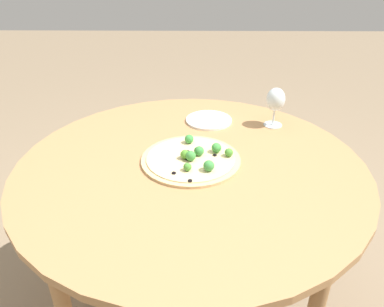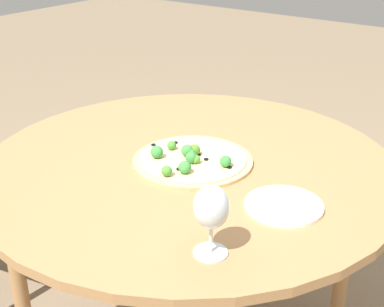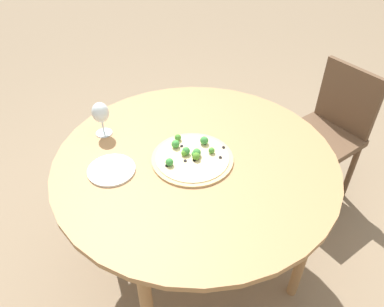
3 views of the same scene
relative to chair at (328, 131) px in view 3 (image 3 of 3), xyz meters
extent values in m
plane|color=#847056|center=(0.98, 0.20, -0.49)|extent=(12.00, 12.00, 0.00)
cylinder|color=#A87A4C|center=(0.98, 0.20, 0.27)|extent=(1.24, 1.24, 0.03)
cylinder|color=#A87A4C|center=(0.59, -0.19, -0.11)|extent=(0.05, 0.05, 0.74)
cylinder|color=#A87A4C|center=(1.36, -0.19, -0.11)|extent=(0.05, 0.05, 0.74)
cylinder|color=#A87A4C|center=(0.59, 0.58, -0.11)|extent=(0.05, 0.05, 0.74)
cube|color=brown|center=(0.06, 0.01, -0.03)|extent=(0.47, 0.47, 0.04)
cube|color=brown|center=(-0.12, -0.02, 0.18)|extent=(0.10, 0.38, 0.39)
cylinder|color=brown|center=(0.26, -0.12, -0.27)|extent=(0.04, 0.04, 0.43)
cylinder|color=brown|center=(0.20, 0.21, -0.27)|extent=(0.04, 0.04, 0.43)
cylinder|color=brown|center=(-0.07, -0.19, -0.27)|extent=(0.04, 0.04, 0.43)
cylinder|color=brown|center=(-0.14, 0.15, -0.27)|extent=(0.04, 0.04, 0.43)
cylinder|color=tan|center=(0.99, 0.19, 0.29)|extent=(0.36, 0.36, 0.01)
cylinder|color=beige|center=(0.99, 0.19, 0.29)|extent=(0.32, 0.32, 0.00)
sphere|color=#418C3E|center=(0.97, 0.20, 0.31)|extent=(0.04, 0.04, 0.04)
sphere|color=#3E8D41|center=(0.91, 0.14, 0.31)|extent=(0.04, 0.04, 0.04)
sphere|color=#3C873E|center=(1.01, 0.17, 0.31)|extent=(0.03, 0.03, 0.03)
sphere|color=#449443|center=(0.98, 0.20, 0.31)|extent=(0.03, 0.03, 0.03)
sphere|color=#4B8D33|center=(1.00, 0.06, 0.31)|extent=(0.03, 0.03, 0.03)
sphere|color=green|center=(1.03, 0.10, 0.31)|extent=(0.04, 0.04, 0.04)
sphere|color=#53982E|center=(1.02, 0.17, 0.31)|extent=(0.03, 0.03, 0.03)
sphere|color=#3B913E|center=(1.10, 0.21, 0.31)|extent=(0.03, 0.03, 0.03)
sphere|color=#498C34|center=(0.91, 0.21, 0.31)|extent=(0.03, 0.03, 0.03)
sphere|color=#4E8C2B|center=(0.98, 0.22, 0.31)|extent=(0.03, 0.03, 0.03)
cylinder|color=black|center=(1.12, 0.21, 0.30)|extent=(0.01, 0.01, 0.00)
cylinder|color=black|center=(0.98, 0.21, 0.30)|extent=(0.01, 0.01, 0.00)
cylinder|color=black|center=(0.84, 0.20, 0.30)|extent=(0.01, 0.01, 0.00)
cylinder|color=black|center=(1.00, 0.22, 0.30)|extent=(0.01, 0.01, 0.00)
cylinder|color=black|center=(1.01, 0.11, 0.30)|extent=(0.01, 0.01, 0.00)
cylinder|color=black|center=(0.89, 0.25, 0.30)|extent=(0.01, 0.01, 0.00)
cylinder|color=black|center=(1.03, 0.21, 0.30)|extent=(0.01, 0.01, 0.00)
cylinder|color=silver|center=(1.29, -0.15, 0.28)|extent=(0.08, 0.08, 0.00)
cylinder|color=silver|center=(1.29, -0.15, 0.32)|extent=(0.01, 0.01, 0.06)
ellipsoid|color=silver|center=(1.29, -0.15, 0.40)|extent=(0.08, 0.08, 0.10)
cylinder|color=white|center=(1.33, 0.12, 0.29)|extent=(0.20, 0.20, 0.01)
camera|label=1|loc=(-0.16, 0.18, 0.97)|focal=35.00mm
camera|label=2|loc=(1.84, -0.96, 0.98)|focal=50.00mm
camera|label=3|loc=(1.51, 1.32, 1.35)|focal=35.00mm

